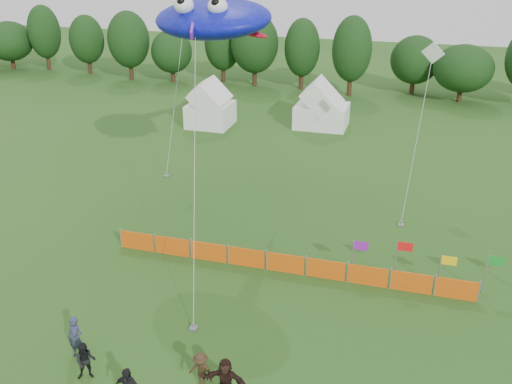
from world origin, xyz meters
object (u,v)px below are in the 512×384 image
(tent_right, at_px, (322,109))
(spectator_a, at_px, (76,338))
(spectator_c, at_px, (201,371))
(spectator_f, at_px, (225,380))
(tent_left, at_px, (210,107))
(stingray_kite, at_px, (216,18))
(barrier_fence, at_px, (285,263))
(spectator_b, at_px, (86,361))

(tent_right, distance_m, spectator_a, 32.64)
(spectator_a, relative_size, spectator_c, 1.19)
(spectator_f, bearing_deg, tent_left, 110.41)
(spectator_a, height_order, stingray_kite, stingray_kite)
(tent_right, xyz_separation_m, spectator_a, (-3.69, -32.42, -0.70))
(tent_right, relative_size, stingray_kite, 0.25)
(tent_left, xyz_separation_m, barrier_fence, (12.01, -21.67, -1.14))
(spectator_f, height_order, stingray_kite, stingray_kite)
(tent_left, height_order, spectator_b, tent_left)
(spectator_a, distance_m, stingray_kite, 16.49)
(tent_right, bearing_deg, spectator_b, -94.61)
(tent_right, bearing_deg, stingray_kite, -96.28)
(barrier_fence, bearing_deg, spectator_f, -90.12)
(spectator_f, bearing_deg, stingray_kite, 109.08)
(barrier_fence, height_order, spectator_b, spectator_b)
(spectator_b, bearing_deg, spectator_f, -20.32)
(barrier_fence, height_order, stingray_kite, stingray_kite)
(spectator_f, bearing_deg, barrier_fence, 88.81)
(spectator_f, bearing_deg, spectator_c, 165.18)
(spectator_f, distance_m, stingray_kite, 17.48)
(tent_right, bearing_deg, barrier_fence, -83.76)
(tent_right, distance_m, spectator_c, 32.69)
(spectator_b, bearing_deg, spectator_c, -15.83)
(tent_left, xyz_separation_m, stingray_kite, (7.20, -17.40, 9.79))
(tent_right, relative_size, spectator_a, 2.48)
(spectator_c, height_order, spectator_f, spectator_f)
(spectator_b, xyz_separation_m, spectator_c, (4.28, 0.71, -0.01))
(tent_left, xyz_separation_m, spectator_a, (5.69, -30.00, -0.73))
(spectator_a, xyz_separation_m, stingray_kite, (1.51, 12.60, 10.52))
(barrier_fence, bearing_deg, spectator_a, -127.17)
(tent_right, distance_m, spectator_b, 33.47)
(tent_left, relative_size, barrier_fence, 0.21)
(stingray_kite, bearing_deg, spectator_c, -73.62)
(barrier_fence, bearing_deg, spectator_c, -96.98)
(tent_left, xyz_separation_m, tent_right, (9.38, 2.42, -0.04))
(spectator_a, bearing_deg, stingray_kite, 86.90)
(barrier_fence, bearing_deg, tent_right, 96.24)
(tent_right, bearing_deg, spectator_a, -96.49)
(spectator_b, distance_m, spectator_c, 4.33)
(tent_right, distance_m, barrier_fence, 24.26)
(tent_right, xyz_separation_m, spectator_b, (-2.69, -33.35, -0.84))
(tent_right, height_order, spectator_b, tent_right)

